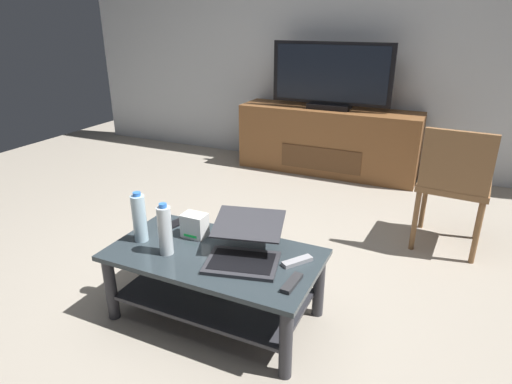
% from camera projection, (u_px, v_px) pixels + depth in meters
% --- Properties ---
extents(ground_plane, '(7.68, 7.68, 0.00)m').
position_uv_depth(ground_plane, '(243.00, 285.00, 2.60)').
color(ground_plane, '#9E9384').
extents(back_wall, '(6.40, 0.12, 2.80)m').
position_uv_depth(back_wall, '(358.00, 28.00, 4.22)').
color(back_wall, silver).
rests_on(back_wall, ground).
extents(coffee_table, '(1.08, 0.58, 0.39)m').
position_uv_depth(coffee_table, '(215.00, 273.00, 2.24)').
color(coffee_table, '#2D383D').
rests_on(coffee_table, ground).
extents(media_cabinet, '(1.80, 0.46, 0.66)m').
position_uv_depth(media_cabinet, '(327.00, 141.00, 4.40)').
color(media_cabinet, brown).
rests_on(media_cabinet, ground).
extents(television, '(1.17, 0.20, 0.63)m').
position_uv_depth(television, '(331.00, 77.00, 4.15)').
color(television, black).
rests_on(television, media_cabinet).
extents(dining_chair, '(0.47, 0.47, 0.86)m').
position_uv_depth(dining_chair, '(454.00, 181.00, 2.83)').
color(dining_chair, brown).
rests_on(dining_chair, ground).
extents(laptop, '(0.43, 0.48, 0.18)m').
position_uv_depth(laptop, '(245.00, 247.00, 2.12)').
color(laptop, '#333338').
rests_on(laptop, coffee_table).
extents(router_box, '(0.13, 0.10, 0.13)m').
position_uv_depth(router_box, '(195.00, 225.00, 2.33)').
color(router_box, white).
rests_on(router_box, coffee_table).
extents(water_bottle_near, '(0.07, 0.07, 0.28)m').
position_uv_depth(water_bottle_near, '(139.00, 218.00, 2.27)').
color(water_bottle_near, silver).
rests_on(water_bottle_near, coffee_table).
extents(water_bottle_far, '(0.07, 0.07, 0.27)m').
position_uv_depth(water_bottle_far, '(165.00, 230.00, 2.14)').
color(water_bottle_far, silver).
rests_on(water_bottle_far, coffee_table).
extents(cell_phone, '(0.11, 0.15, 0.01)m').
position_uv_depth(cell_phone, '(177.00, 223.00, 2.50)').
color(cell_phone, black).
rests_on(cell_phone, coffee_table).
extents(tv_remote, '(0.05, 0.16, 0.02)m').
position_uv_depth(tv_remote, '(292.00, 283.00, 1.92)').
color(tv_remote, '#2D2D30').
rests_on(tv_remote, coffee_table).
extents(soundbar_remote, '(0.13, 0.16, 0.02)m').
position_uv_depth(soundbar_remote, '(297.00, 261.00, 2.10)').
color(soundbar_remote, '#99999E').
rests_on(soundbar_remote, coffee_table).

